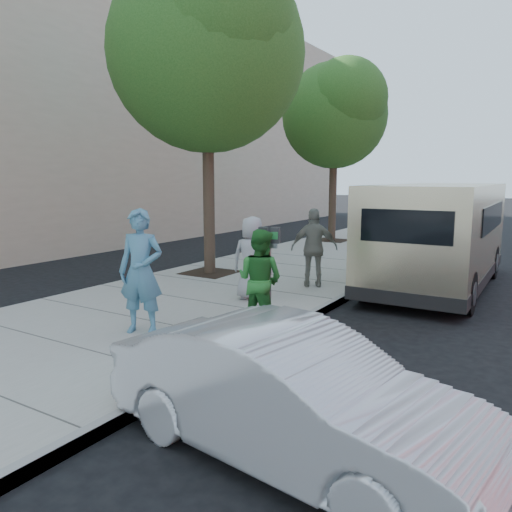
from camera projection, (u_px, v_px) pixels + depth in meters
name	position (u px, v px, depth m)	size (l,w,h in m)	color
ground	(231.00, 314.00, 9.26)	(120.00, 120.00, 0.00)	black
sidewalk	(189.00, 303.00, 9.76)	(5.00, 60.00, 0.15)	gray
curb_face	(301.00, 321.00, 8.49)	(0.12, 60.00, 0.16)	gray
tree_near	(208.00, 45.00, 11.58)	(4.62, 4.60, 7.53)	black
tree_far	(336.00, 111.00, 18.06)	(3.92, 3.80, 6.49)	black
parking_meter	(269.00, 255.00, 7.78)	(0.35, 0.21, 1.59)	gray
van	(439.00, 234.00, 11.29)	(2.23, 6.37, 2.35)	beige
sedan	(291.00, 396.00, 4.40)	(1.27, 3.64, 1.20)	silver
person_officer	(141.00, 271.00, 7.52)	(0.69, 0.45, 1.90)	teal
person_green_shirt	(260.00, 280.00, 7.70)	(0.77, 0.60, 1.58)	#27772B
person_gray_shirt	(252.00, 258.00, 9.63)	(0.79, 0.52, 1.62)	#9F9FA1
person_striped_polo	(314.00, 248.00, 10.74)	(1.00, 0.41, 1.70)	gray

